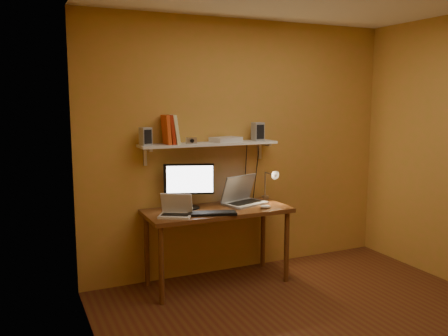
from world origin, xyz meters
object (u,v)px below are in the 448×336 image
wall_shelf (209,144)px  speaker_right (258,132)px  desk (217,218)px  shelf_camera (191,141)px  monitor (189,183)px  desk_lamp (271,181)px  router (226,139)px  netbook (176,210)px  keyboard (212,213)px  laptop (242,196)px  speaker_left (146,136)px  mouse (266,207)px

wall_shelf → speaker_right: (0.54, -0.00, 0.11)m
desk → shelf_camera: (-0.21, 0.13, 0.74)m
monitor → desk_lamp: (0.90, -0.01, -0.04)m
router → netbook: bearing=-154.4°
keyboard → router: size_ratio=1.56×
wall_shelf → laptop: (0.32, -0.08, -0.53)m
monitor → router: 0.59m
desk → speaker_left: size_ratio=8.45×
desk → router: (0.18, 0.20, 0.73)m
mouse → speaker_right: bearing=93.0°
speaker_left → speaker_right: speaker_right is taller
desk → netbook: 0.48m
wall_shelf → keyboard: (-0.13, -0.38, -0.60)m
shelf_camera → speaker_left: bearing=173.5°
desk → netbook: bearing=-167.2°
keyboard → speaker_left: size_ratio=2.69×
laptop → desk_lamp: 0.36m
monitor → desk: bearing=-11.1°
speaker_left → wall_shelf: bearing=-11.8°
netbook → speaker_right: size_ratio=1.86×
desk → mouse: size_ratio=14.05×
netbook → mouse: 0.89m
speaker_left → desk_lamp: bearing=-15.3°
speaker_right → laptop: bearing=-160.5°
wall_shelf → speaker_left: speaker_left is taller
laptop → speaker_right: 0.68m
desk → desk_lamp: 0.73m
netbook → shelf_camera: bearing=74.8°
wall_shelf → shelf_camera: 0.22m
monitor → mouse: size_ratio=4.66×
netbook → speaker_left: (-0.19, 0.29, 0.65)m
netbook → keyboard: 0.33m
laptop → keyboard: size_ratio=1.07×
laptop → shelf_camera: shelf_camera is taller
mouse → speaker_left: 1.33m
desk_lamp → wall_shelf: bearing=174.1°
speaker_right → wall_shelf: bearing=178.8°
router → monitor: bearing=-171.2°
speaker_left → mouse: bearing=-31.2°
netbook → keyboard: size_ratio=0.78×
desk_lamp → speaker_left: speaker_left is taller
keyboard → shelf_camera: 0.72m
netbook → keyboard: (0.32, -0.08, -0.04)m
mouse → monitor: bearing=173.8°
wall_shelf → shelf_camera: shelf_camera is taller
speaker_right → shelf_camera: (-0.75, -0.06, -0.06)m
mouse → desk_lamp: (0.23, 0.30, 0.19)m
keyboard → desk_lamp: bearing=38.9°
laptop → speaker_right: size_ratio=2.55×
wall_shelf → desk_lamp: size_ratio=3.73×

